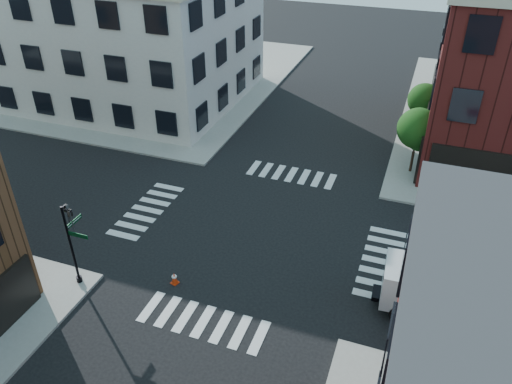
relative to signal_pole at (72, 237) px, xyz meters
The scene contains 8 objects.
ground 9.90m from the signal_pole, 44.81° to the left, with size 120.00×120.00×0.00m, color black.
sidewalk_nw 31.27m from the signal_pole, 117.29° to the left, with size 30.00×30.00×0.15m, color gray.
building_nw 25.92m from the signal_pole, 118.43° to the left, with size 22.00×16.00×11.00m, color silver.
tree_near 21.94m from the signal_pole, 49.38° to the left, with size 2.69×2.69×4.49m.
tree_far 26.78m from the signal_pole, 57.77° to the left, with size 2.43×2.43×4.07m.
signal_pole is the anchor object (origin of this frame).
box_truck 18.36m from the signal_pole, 12.37° to the left, with size 7.73×2.71×3.45m.
traffic_cone 5.23m from the signal_pole, 19.26° to the left, with size 0.43×0.43×0.65m.
Camera 1 is at (7.69, -21.12, 17.12)m, focal length 35.00 mm.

